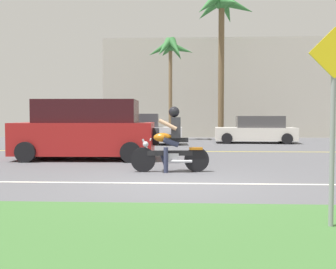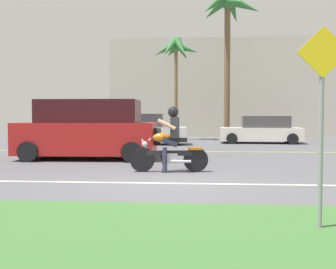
# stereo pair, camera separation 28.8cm
# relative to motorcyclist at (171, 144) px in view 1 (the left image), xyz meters

# --- Properties ---
(ground) EXTENTS (56.00, 30.00, 0.04)m
(ground) POSITION_rel_motorcyclist_xyz_m (0.11, 1.30, -0.73)
(ground) COLOR #545459
(grass_median) EXTENTS (56.00, 3.80, 0.06)m
(grass_median) POSITION_rel_motorcyclist_xyz_m (0.11, -5.80, -0.68)
(grass_median) COLOR #3D6B33
(grass_median) RESTS_ON ground
(lane_line_near) EXTENTS (50.40, 0.12, 0.01)m
(lane_line_near) POSITION_rel_motorcyclist_xyz_m (0.11, -1.73, -0.70)
(lane_line_near) COLOR silver
(lane_line_near) RESTS_ON ground
(lane_line_far) EXTENTS (50.40, 0.12, 0.01)m
(lane_line_far) POSITION_rel_motorcyclist_xyz_m (0.11, 5.92, -0.70)
(lane_line_far) COLOR yellow
(lane_line_far) RESTS_ON ground
(motorcyclist) EXTENTS (2.00, 0.65, 1.67)m
(motorcyclist) POSITION_rel_motorcyclist_xyz_m (0.00, 0.00, 0.00)
(motorcyclist) COLOR black
(motorcyclist) RESTS_ON ground
(suv_nearby) EXTENTS (4.74, 2.31, 1.96)m
(suv_nearby) POSITION_rel_motorcyclist_xyz_m (-2.93, 2.90, 0.25)
(suv_nearby) COLOR #AD1E1E
(suv_nearby) RESTS_ON ground
(parked_car_0) EXTENTS (4.06, 2.00, 1.69)m
(parked_car_0) POSITION_rel_motorcyclist_xyz_m (-6.59, 11.97, 0.07)
(parked_car_0) COLOR white
(parked_car_0) RESTS_ON ground
(parked_car_1) EXTENTS (4.40, 1.99, 1.54)m
(parked_car_1) POSITION_rel_motorcyclist_xyz_m (-2.13, 9.70, 0.01)
(parked_car_1) COLOR silver
(parked_car_1) RESTS_ON ground
(parked_car_2) EXTENTS (4.27, 2.08, 1.43)m
(parked_car_2) POSITION_rel_motorcyclist_xyz_m (4.06, 11.19, -0.03)
(parked_car_2) COLOR white
(parked_car_2) RESTS_ON ground
(palm_tree_0) EXTENTS (2.82, 2.67, 6.04)m
(palm_tree_0) POSITION_rel_motorcyclist_xyz_m (-0.61, 13.51, 4.41)
(palm_tree_0) COLOR brown
(palm_tree_0) RESTS_ON ground
(palm_tree_1) EXTENTS (3.93, 4.06, 9.15)m
(palm_tree_1) POSITION_rel_motorcyclist_xyz_m (2.50, 14.70, 6.95)
(palm_tree_1) COLOR brown
(palm_tree_1) RESTS_ON ground
(motorcyclist_distant) EXTENTS (1.60, 0.56, 1.35)m
(motorcyclist_distant) POSITION_rel_motorcyclist_xyz_m (-5.16, 6.16, -0.14)
(motorcyclist_distant) COLOR black
(motorcyclist_distant) RESTS_ON ground
(street_sign) EXTENTS (0.62, 0.06, 2.51)m
(street_sign) POSITION_rel_motorcyclist_xyz_m (2.22, -5.13, 0.82)
(street_sign) COLOR gray
(street_sign) RESTS_ON ground
(building_far) EXTENTS (17.12, 4.00, 6.79)m
(building_far) POSITION_rel_motorcyclist_xyz_m (3.09, 19.30, 2.69)
(building_far) COLOR #BCB7AD
(building_far) RESTS_ON ground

